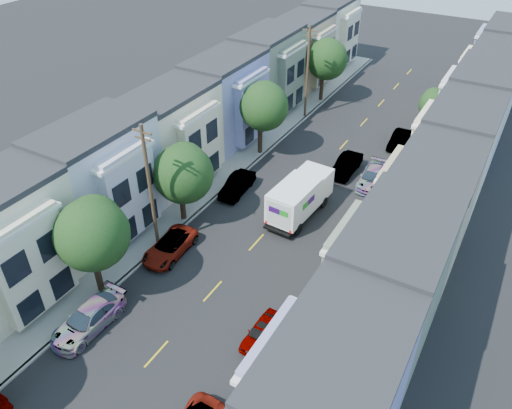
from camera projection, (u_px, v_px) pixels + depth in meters
The scene contains 24 objects.
ground at pixel (213, 291), 33.95m from camera, with size 160.00×160.00×0.00m, color black.
road_slab at pixel (306, 187), 44.57m from camera, with size 12.00×70.00×0.02m, color black.
curb_left at pixel (248, 169), 46.99m from camera, with size 0.30×70.00×0.15m, color gray.
curb_right at pixel (371, 205), 42.08m from camera, with size 0.30×70.00×0.15m, color gray.
sidewalk_left at pixel (236, 165), 47.52m from camera, with size 2.60×70.00×0.15m, color gray.
sidewalk_right at pixel (386, 210), 41.55m from camera, with size 2.60×70.00×0.15m, color gray.
centerline at pixel (306, 187), 44.58m from camera, with size 0.12×70.00×0.01m, color gold.
townhouse_row_left at pixel (204, 156), 49.11m from camera, with size 5.00×70.00×8.50m, color tan.
townhouse_row_right at pixel (432, 225), 40.05m from camera, with size 5.00×70.00×8.50m, color tan.
tree_b at pixel (91, 234), 30.98m from camera, with size 4.70×4.70×7.41m.
tree_c at pixel (182, 174), 37.95m from camera, with size 4.64×4.64×6.78m.
tree_d at pixel (263, 106), 46.52m from camera, with size 4.61×4.61×7.39m.
tree_e at pixel (326, 59), 57.03m from camera, with size 4.70×4.70×7.46m.
tree_far_r at pixel (433, 105), 50.21m from camera, with size 3.10×3.10×5.24m.
utility_pole_near at pixel (150, 189), 34.95m from camera, with size 1.60×0.26×10.00m.
utility_pole_far at pixel (307, 73), 53.37m from camera, with size 1.60×0.26×10.00m.
fedex_truck at pixel (300, 196), 40.11m from camera, with size 2.63×6.83×3.28m.
lead_sedan at pixel (346, 165), 46.10m from camera, with size 1.63×4.63×1.54m, color black.
parked_left_b at pixel (89, 319), 30.95m from camera, with size 2.14×5.09×1.53m, color #0E1F3D.
parked_left_c at pixel (170, 247), 36.76m from camera, with size 2.26×4.91×1.36m, color gray.
parked_left_d at pixel (237, 185), 43.44m from camera, with size 1.57×4.45×1.48m, color #3D1506.
parked_right_b at pixel (262, 332), 30.28m from camera, with size 1.46×3.80×1.23m, color silver.
parked_right_c at pixel (372, 177), 44.53m from camera, with size 2.02×4.82×1.45m, color black.
parked_right_d at pixel (399, 140), 50.35m from camera, with size 1.49×4.23×1.41m, color black.
Camera 1 is at (14.65, -19.61, 24.44)m, focal length 35.00 mm.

